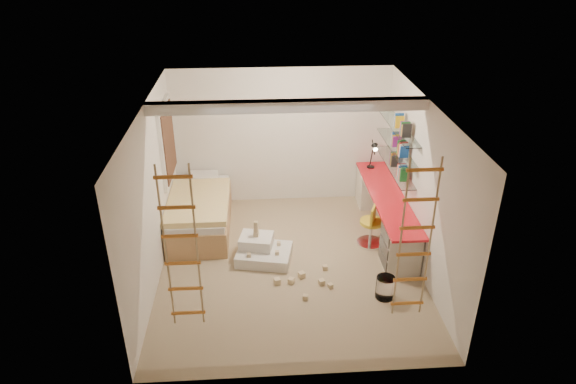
{
  "coord_description": "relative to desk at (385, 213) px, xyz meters",
  "views": [
    {
      "loc": [
        -0.47,
        -6.68,
        4.76
      ],
      "look_at": [
        0.0,
        0.3,
        1.15
      ],
      "focal_mm": 32.0,
      "sensor_mm": 36.0,
      "label": 1
    }
  ],
  "objects": [
    {
      "name": "rope_ladder_right",
      "position": [
        -0.37,
        -2.61,
        1.11
      ],
      "size": [
        0.41,
        0.04,
        2.13
      ],
      "primitive_type": null,
      "color": "orange",
      "rests_on": "ceiling"
    },
    {
      "name": "bed",
      "position": [
        -3.2,
        0.36,
        -0.07
      ],
      "size": [
        1.02,
        2.0,
        0.69
      ],
      "color": "#AD7F51",
      "rests_on": "floor"
    },
    {
      "name": "task_lamp",
      "position": [
        -0.05,
        0.96,
        0.73
      ],
      "size": [
        0.14,
        0.36,
        0.57
      ],
      "color": "black",
      "rests_on": "desk"
    },
    {
      "name": "toy_blocks",
      "position": [
        -1.78,
        -1.03,
        -0.21
      ],
      "size": [
        1.27,
        1.23,
        0.64
      ],
      "color": "#CCB284",
      "rests_on": "floor"
    },
    {
      "name": "floor",
      "position": [
        -1.72,
        -0.86,
        -0.4
      ],
      "size": [
        4.5,
        4.5,
        0.0
      ],
      "primitive_type": "plane",
      "color": "tan",
      "rests_on": "ground"
    },
    {
      "name": "shelves",
      "position": [
        0.15,
        0.27,
        1.1
      ],
      "size": [
        0.25,
        1.8,
        0.71
      ],
      "color": "white",
      "rests_on": "wall_right"
    },
    {
      "name": "waste_bin",
      "position": [
        -0.4,
        -1.74,
        -0.24
      ],
      "size": [
        0.27,
        0.27,
        0.34
      ],
      "primitive_type": "cylinder",
      "color": "white",
      "rests_on": "floor"
    },
    {
      "name": "window_blind",
      "position": [
        -3.65,
        0.64,
        1.15
      ],
      "size": [
        0.02,
        1.0,
        1.2
      ],
      "primitive_type": "cube",
      "color": "#4C2D1E",
      "rests_on": "window_frame"
    },
    {
      "name": "window_frame",
      "position": [
        -3.69,
        0.64,
        1.15
      ],
      "size": [
        0.06,
        1.15,
        1.35
      ],
      "primitive_type": "cube",
      "color": "white",
      "rests_on": "wall_left"
    },
    {
      "name": "rope_ladder_left",
      "position": [
        -3.07,
        -2.61,
        1.11
      ],
      "size": [
        0.41,
        0.04,
        2.13
      ],
      "primitive_type": null,
      "color": "orange",
      "rests_on": "ceiling"
    },
    {
      "name": "swivel_chair",
      "position": [
        -0.32,
        -0.36,
        -0.13
      ],
      "size": [
        0.58,
        0.58,
        0.75
      ],
      "color": "gold",
      "rests_on": "floor"
    },
    {
      "name": "books",
      "position": [
        0.15,
        0.27,
        1.18
      ],
      "size": [
        0.14,
        0.7,
        0.92
      ],
      "color": "#1E722D",
      "rests_on": "shelves"
    },
    {
      "name": "ceiling_beam",
      "position": [
        -1.72,
        -0.56,
        2.12
      ],
      "size": [
        4.0,
        0.18,
        0.16
      ],
      "primitive_type": "cube",
      "color": "white",
      "rests_on": "ceiling"
    },
    {
      "name": "play_platform",
      "position": [
        -2.14,
        -0.65,
        -0.26
      ],
      "size": [
        0.96,
        0.81,
        0.37
      ],
      "color": "silver",
      "rests_on": "floor"
    },
    {
      "name": "desk",
      "position": [
        0.0,
        0.0,
        0.0
      ],
      "size": [
        0.56,
        2.8,
        0.75
      ],
      "color": "red",
      "rests_on": "floor"
    }
  ]
}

